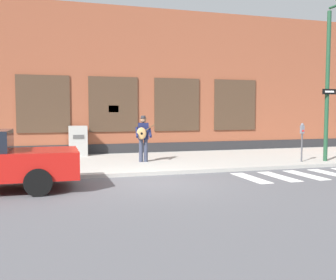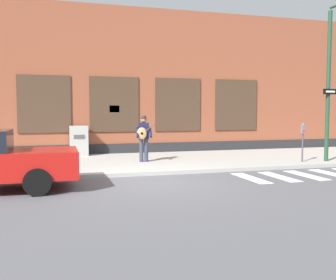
# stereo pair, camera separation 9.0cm
# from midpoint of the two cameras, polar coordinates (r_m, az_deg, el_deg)

# --- Properties ---
(ground_plane) EXTENTS (160.00, 160.00, 0.00)m
(ground_plane) POSITION_cam_midpoint_polar(r_m,az_deg,el_deg) (11.09, -2.22, -6.17)
(ground_plane) COLOR #56565B
(sidewalk) EXTENTS (28.00, 5.65, 0.12)m
(sidewalk) POSITION_cam_midpoint_polar(r_m,az_deg,el_deg) (14.89, -5.93, -3.29)
(sidewalk) COLOR #ADAAA3
(sidewalk) RESTS_ON ground
(building_backdrop) EXTENTS (28.00, 4.06, 6.61)m
(building_backdrop) POSITION_cam_midpoint_polar(r_m,az_deg,el_deg) (19.57, -8.59, 7.98)
(building_backdrop) COLOR brown
(building_backdrop) RESTS_ON ground
(crosswalk) EXTENTS (5.20, 1.90, 0.01)m
(crosswalk) POSITION_cam_midpoint_polar(r_m,az_deg,el_deg) (13.31, 21.25, -4.69)
(crosswalk) COLOR silver
(crosswalk) RESTS_ON ground
(busker) EXTENTS (0.72, 0.59, 1.71)m
(busker) POSITION_cam_midpoint_polar(r_m,az_deg,el_deg) (14.52, -3.40, 0.63)
(busker) COLOR #33384C
(busker) RESTS_ON sidewalk
(parking_meter) EXTENTS (0.13, 0.11, 1.44)m
(parking_meter) POSITION_cam_midpoint_polar(r_m,az_deg,el_deg) (15.38, 19.13, 0.50)
(parking_meter) COLOR #47474C
(parking_meter) RESTS_ON sidewalk
(utility_box) EXTENTS (0.75, 0.61, 1.26)m
(utility_box) POSITION_cam_midpoint_polar(r_m,az_deg,el_deg) (16.98, -12.66, -0.11)
(utility_box) COLOR #ADADA8
(utility_box) RESTS_ON sidewalk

